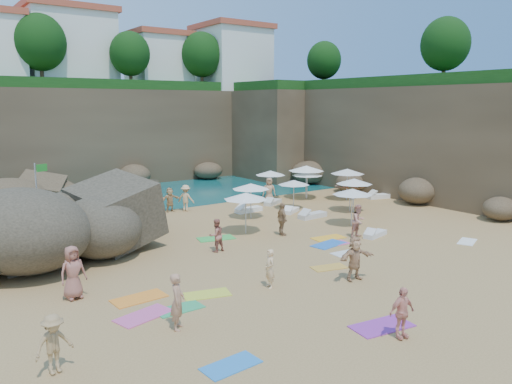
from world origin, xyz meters
TOP-DOWN VIEW (x-y plane):
  - ground at (0.00, 0.00)m, footprint 120.00×120.00m
  - seawater at (0.00, 30.00)m, footprint 120.00×120.00m
  - cliff_back at (2.00, 25.00)m, footprint 44.00×8.00m
  - cliff_right at (19.00, 8.00)m, footprint 8.00×30.00m
  - cliff_corner at (17.00, 20.00)m, footprint 10.00×12.00m
  - clifftop_buildings at (2.96, 25.79)m, footprint 28.48×9.48m
  - clifftop_trees at (4.78, 19.52)m, footprint 35.60×23.82m
  - rock_outcrop at (-8.32, 4.84)m, footprint 10.12×8.79m
  - flag_pole at (-7.77, 10.01)m, footprint 0.69×0.26m
  - parasol_0 at (7.83, 9.39)m, footprint 2.17×2.17m
  - parasol_1 at (9.80, 7.60)m, footprint 2.20×2.20m
  - parasol_2 at (3.04, 4.99)m, footprint 2.25×2.25m
  - parasol_3 at (6.82, 5.53)m, footprint 2.04×2.04m
  - parasol_4 at (9.39, 2.66)m, footprint 2.28×2.28m
  - parasol_6 at (9.43, 3.02)m, footprint 2.03×2.03m
  - parasol_7 at (9.96, 7.91)m, footprint 2.56×2.56m
  - parasol_8 at (11.97, 5.78)m, footprint 2.39×2.39m
  - parasol_9 at (0.77, 2.21)m, footprint 2.33×2.33m
  - parasol_11 at (6.65, 0.20)m, footprint 2.24×2.24m
  - lounger_0 at (6.73, 7.63)m, footprint 1.76×1.24m
  - lounger_1 at (3.94, 6.53)m, footprint 1.85×0.70m
  - lounger_2 at (6.05, 4.82)m, footprint 1.61×1.21m
  - lounger_3 at (6.13, 2.90)m, footprint 1.94×0.74m
  - lounger_4 at (14.45, 4.84)m, footprint 2.07×1.17m
  - lounger_5 at (5.90, -2.22)m, footprint 1.69×0.90m
  - towel_0 at (-7.24, -8.84)m, footprint 1.61×0.88m
  - towel_1 at (-7.86, -4.56)m, footprint 2.00×1.34m
  - towel_2 at (-7.41, -3.08)m, footprint 1.93×1.04m
  - towel_3 at (-6.67, -4.73)m, footprint 1.60×0.82m
  - towel_4 at (-5.27, -4.14)m, footprint 1.84×1.25m
  - towel_5 at (2.58, -3.49)m, footprint 1.58×0.89m
  - towel_6 at (-2.17, -9.57)m, footprint 2.06×1.23m
  - towel_8 at (2.85, -1.93)m, footprint 1.96×1.20m
  - towel_9 at (3.15, -1.98)m, footprint 1.64×0.93m
  - towel_10 at (3.69, -1.05)m, footprint 1.82×1.05m
  - towel_11 at (-1.07, 2.22)m, footprint 2.03×1.34m
  - towel_12 at (0.43, -4.50)m, footprint 1.62×1.07m
  - towel_13 at (8.86, -5.58)m, footprint 1.62×1.22m
  - person_stand_0 at (-7.37, -6.04)m, footprint 0.72×0.77m
  - person_stand_1 at (-2.22, 0.26)m, footprint 0.80×0.65m
  - person_stand_2 at (0.80, 9.07)m, footprint 1.01×1.16m
  - person_stand_3 at (2.08, 0.76)m, footprint 0.66×1.09m
  - person_stand_4 at (6.52, 7.79)m, footprint 1.00×0.94m
  - person_stand_5 at (-0.11, 9.50)m, footprint 1.46×0.44m
  - person_stand_6 at (-3.00, -4.89)m, footprint 0.46×0.60m
  - person_lie_0 at (-11.09, -6.57)m, footprint 1.34×1.75m
  - person_lie_1 at (-2.34, -10.41)m, footprint 1.11×1.64m
  - person_lie_2 at (-9.27, -1.76)m, footprint 1.20×2.01m
  - person_lie_3 at (0.19, -6.17)m, footprint 1.80×1.90m
  - person_lie_5 at (4.99, -1.85)m, footprint 0.96×1.76m

SIDE VIEW (x-z plane):
  - ground at x=0.00m, z-range 0.00..0.00m
  - rock_outcrop at x=-8.32m, z-range -1.70..1.70m
  - seawater at x=0.00m, z-range 0.00..0.00m
  - towel_13 at x=8.86m, z-range 0.00..0.03m
  - towel_12 at x=0.43m, z-range 0.00..0.03m
  - towel_5 at x=2.58m, z-range 0.00..0.03m
  - towel_0 at x=-7.24m, z-range 0.00..0.03m
  - towel_9 at x=3.15m, z-range 0.00..0.03m
  - towel_3 at x=-6.67m, z-range 0.00..0.03m
  - towel_4 at x=-5.27m, z-range 0.00..0.03m
  - towel_10 at x=3.69m, z-range 0.00..0.03m
  - towel_8 at x=2.85m, z-range 0.00..0.03m
  - towel_1 at x=-7.86m, z-range 0.00..0.03m
  - towel_11 at x=-1.07m, z-range 0.00..0.03m
  - towel_2 at x=-7.41m, z-range 0.00..0.03m
  - towel_6 at x=-2.17m, z-range 0.00..0.03m
  - lounger_2 at x=6.05m, z-range 0.00..0.24m
  - lounger_5 at x=5.90m, z-range 0.00..0.25m
  - lounger_0 at x=6.73m, z-range 0.00..0.26m
  - lounger_1 at x=3.94m, z-range 0.00..0.28m
  - lounger_3 at x=6.13m, z-range 0.00..0.30m
  - lounger_4 at x=14.45m, z-range 0.00..0.31m
  - person_lie_1 at x=-2.34m, z-range 0.00..0.37m
  - person_lie_0 at x=-11.09m, z-range 0.00..0.42m
  - person_lie_3 at x=0.19m, z-range 0.00..0.46m
  - person_lie_2 at x=-9.27m, z-range 0.00..0.50m
  - person_lie_5 at x=4.99m, z-range 0.00..0.64m
  - person_stand_6 at x=-3.00m, z-range 0.00..1.48m
  - person_stand_1 at x=-2.22m, z-range 0.00..1.56m
  - person_stand_5 at x=-0.11m, z-range 0.00..1.57m
  - person_stand_2 at x=0.80m, z-range 0.00..1.71m
  - person_stand_3 at x=2.08m, z-range 0.00..1.74m
  - person_stand_0 at x=-7.37m, z-range 0.00..1.77m
  - person_stand_4 at x=6.52m, z-range 0.00..1.83m
  - parasol_6 at x=9.43m, z-range 0.80..2.72m
  - parasol_3 at x=6.82m, z-range 0.81..2.74m
  - parasol_0 at x=7.83m, z-range 0.86..2.92m
  - parasol_1 at x=9.80m, z-range 0.87..2.94m
  - parasol_11 at x=6.65m, z-range 0.88..3.00m
  - parasol_2 at x=3.04m, z-range 0.89..3.01m
  - parasol_4 at x=9.39m, z-range 0.90..3.05m
  - parasol_9 at x=0.77m, z-range 0.92..3.12m
  - parasol_8 at x=11.97m, z-range 0.94..3.20m
  - parasol_7 at x=9.96m, z-range 1.01..3.43m
  - flag_pole at x=-7.77m, z-range 0.50..4.12m
  - cliff_back at x=2.00m, z-range 0.00..8.00m
  - cliff_right at x=19.00m, z-range 0.00..8.00m
  - cliff_corner at x=17.00m, z-range 0.00..8.00m
  - clifftop_buildings at x=2.96m, z-range 7.74..14.74m
  - clifftop_trees at x=4.78m, z-range 9.06..13.46m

